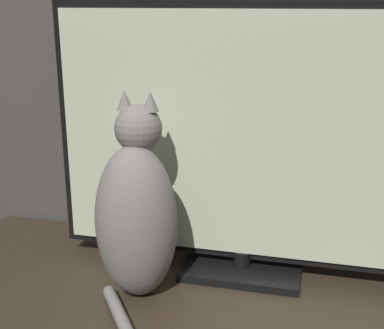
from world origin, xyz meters
The scene contains 2 objects.
tv centered at (0.15, 1.00, 0.88)m, with size 0.95×0.18×0.66m.
cat centered at (-0.07, 0.84, 0.74)m, with size 0.19×0.31×0.48m.
Camera 1 is at (0.32, -0.22, 1.21)m, focal length 50.00 mm.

